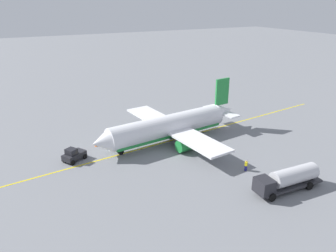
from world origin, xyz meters
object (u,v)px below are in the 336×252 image
(fuel_tanker, at_px, (288,179))
(pushback_tug, at_px, (74,155))
(refueling_worker, at_px, (246,166))
(safety_cone_nose, at_px, (96,144))
(airplane, at_px, (170,126))

(fuel_tanker, bearing_deg, pushback_tug, -43.01)
(fuel_tanker, relative_size, refueling_worker, 6.10)
(fuel_tanker, distance_m, safety_cone_nose, 32.04)
(airplane, height_order, pushback_tug, airplane)
(refueling_worker, bearing_deg, airplane, -71.71)
(refueling_worker, bearing_deg, fuel_tanker, 101.66)
(airplane, bearing_deg, pushback_tug, -0.84)
(airplane, height_order, fuel_tanker, airplane)
(airplane, xyz_separation_m, pushback_tug, (17.28, -0.25, -1.81))
(pushback_tug, relative_size, safety_cone_nose, 5.51)
(pushback_tug, distance_m, safety_cone_nose, 6.09)
(fuel_tanker, distance_m, pushback_tug, 32.34)
(pushback_tug, xyz_separation_m, refueling_worker, (-22.25, 15.30, -0.19))
(fuel_tanker, xyz_separation_m, pushback_tug, (23.65, -22.06, -0.72))
(airplane, xyz_separation_m, fuel_tanker, (-6.37, 21.80, -1.09))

